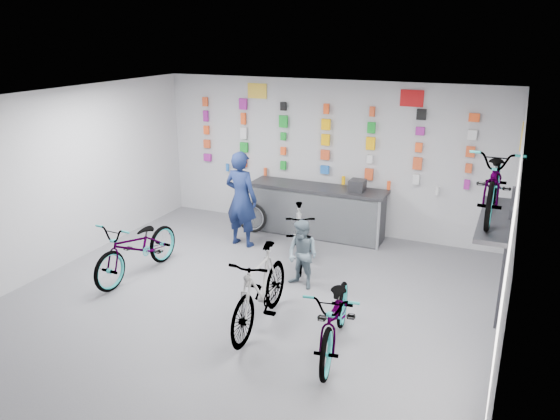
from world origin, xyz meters
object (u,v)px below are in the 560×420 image
at_px(bike_service, 299,236).
at_px(clerk, 241,199).
at_px(bike_center, 260,289).
at_px(customer, 302,255).
at_px(counter, 317,212).
at_px(bike_left, 138,247).
at_px(bike_right, 336,315).

distance_m(bike_service, clerk, 1.43).
xyz_separation_m(bike_center, clerk, (-1.63, 2.57, 0.35)).
bearing_deg(clerk, customer, 151.06).
xyz_separation_m(counter, bike_left, (-2.04, -2.97, 0.02)).
height_order(bike_right, clerk, clerk).
bearing_deg(bike_service, bike_right, -82.17).
distance_m(bike_left, bike_service, 2.72).
xyz_separation_m(bike_left, clerk, (0.92, 1.92, 0.40)).
xyz_separation_m(counter, bike_service, (0.20, -1.43, 0.02)).
relative_size(bike_service, clerk, 0.94).
bearing_deg(clerk, bike_right, 142.00).
distance_m(counter, bike_right, 4.12).
relative_size(bike_left, bike_right, 1.03).
height_order(bike_left, bike_center, bike_center).
bearing_deg(bike_service, bike_left, -169.40).
bearing_deg(counter, customer, -75.42).
height_order(bike_service, clerk, clerk).
bearing_deg(bike_left, bike_service, 37.74).
relative_size(bike_center, bike_service, 1.09).
relative_size(counter, bike_center, 1.45).
height_order(counter, bike_left, bike_left).
bearing_deg(counter, clerk, -137.10).
relative_size(bike_left, bike_center, 1.04).
bearing_deg(counter, bike_center, -82.00).
bearing_deg(bike_center, bike_right, -11.04).
xyz_separation_m(bike_center, customer, (0.08, 1.35, -0.01)).
bearing_deg(clerk, bike_left, 71.06).
bearing_deg(bike_left, bike_center, -11.02).
distance_m(counter, bike_center, 3.65).
height_order(counter, bike_center, bike_center).
relative_size(bike_service, customer, 1.54).
bearing_deg(bike_service, bike_center, -105.81).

